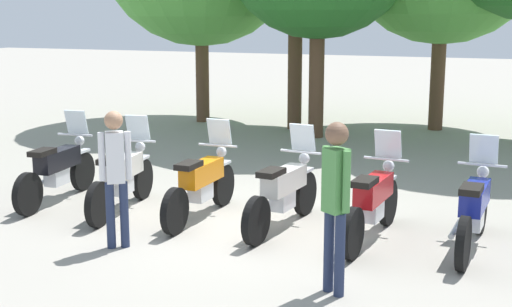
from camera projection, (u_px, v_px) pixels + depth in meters
ground_plane at (242, 222)px, 9.80m from camera, size 80.00×80.00×0.00m
motorcycle_0 at (58, 169)px, 10.80m from camera, size 0.62×2.19×1.37m
motorcycle_1 at (122, 177)px, 10.26m from camera, size 0.62×2.18×1.37m
motorcycle_2 at (202, 183)px, 9.91m from camera, size 0.62×2.19×1.37m
motorcycle_3 at (284, 191)px, 9.44m from camera, size 0.62×2.19×1.37m
motorcycle_4 at (373, 201)px, 8.95m from camera, size 0.62×2.19×1.37m
motorcycle_5 at (474, 209)px, 8.59m from camera, size 0.62×2.19×1.37m
person_0 at (336, 193)px, 7.09m from camera, size 0.38×0.33×1.83m
person_1 at (115, 168)px, 8.55m from camera, size 0.37×0.32×1.73m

